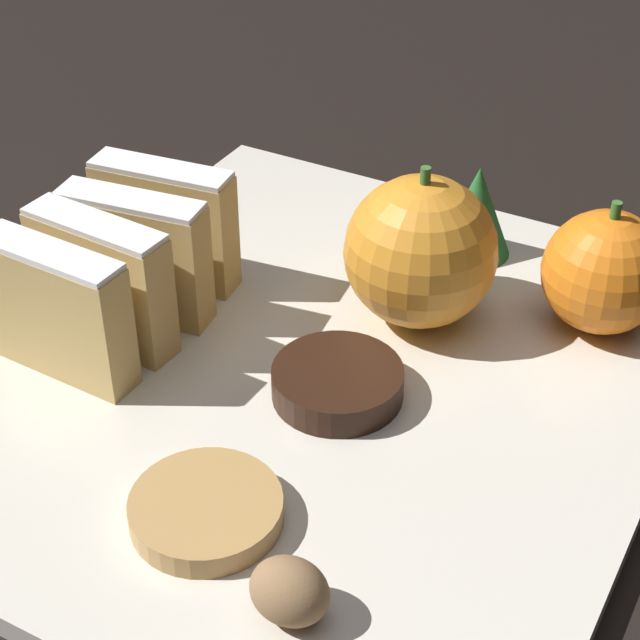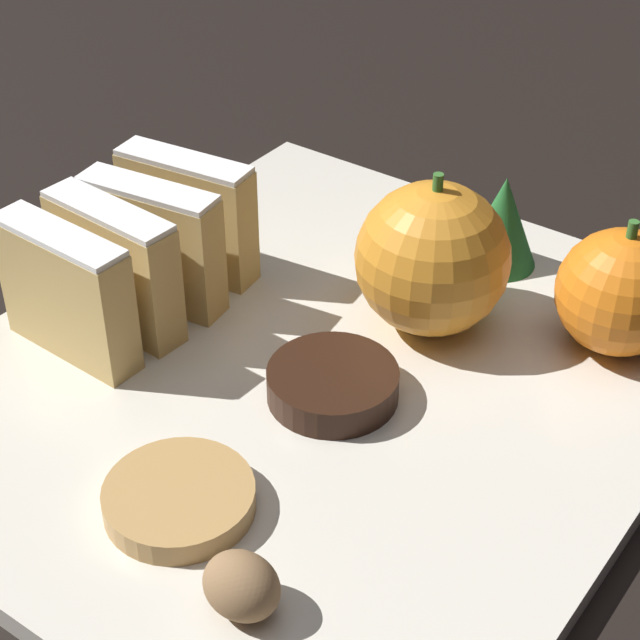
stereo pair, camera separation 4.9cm
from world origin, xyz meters
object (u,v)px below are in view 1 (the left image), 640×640
object	(u,v)px
orange_near	(604,272)
chocolate_cookie	(338,383)
orange_far	(421,252)
walnut	(290,591)

from	to	relation	value
orange_near	chocolate_cookie	size ratio (longest dim) A/B	1.15
orange_near	orange_far	world-z (taller)	orange_far
orange_far	walnut	world-z (taller)	orange_far
walnut	chocolate_cookie	world-z (taller)	walnut
orange_near	walnut	size ratio (longest dim) A/B	2.27
orange_near	chocolate_cookie	world-z (taller)	orange_near
orange_far	chocolate_cookie	xyz separation A→B (m)	(-0.01, -0.08, -0.03)
orange_far	walnut	distance (m)	0.20
orange_near	chocolate_cookie	distance (m)	0.14
orange_far	walnut	bearing A→B (deg)	-79.02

